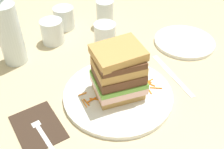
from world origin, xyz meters
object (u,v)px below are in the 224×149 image
sandwich (118,73)px  side_plate (184,42)px  knife (174,76)px  empty_tumbler_1 (52,32)px  main_plate (118,94)px  fork (41,132)px  empty_tumbler_2 (64,18)px  napkin_dark (38,126)px  juice_glass (105,37)px  empty_tumbler_0 (105,14)px  water_bottle (9,31)px

sandwich → side_plate: bearing=16.7°
knife → empty_tumbler_1: size_ratio=2.55×
sandwich → side_plate: sandwich is taller
main_plate → fork: size_ratio=1.71×
fork → empty_tumbler_2: size_ratio=2.20×
napkin_dark → main_plate: bearing=-3.2°
knife → empty_tumbler_2: empty_tumbler_2 is taller
sandwich → juice_glass: 0.24m
fork → knife: (0.39, -0.00, -0.00)m
knife → empty_tumbler_0: size_ratio=2.12×
main_plate → napkin_dark: bearing=176.8°
knife → side_plate: size_ratio=1.01×
main_plate → knife: size_ratio=1.42×
sandwich → knife: 0.20m
main_plate → juice_glass: juice_glass is taller
water_bottle → napkin_dark: bearing=-96.8°
sandwich → empty_tumbler_0: (0.16, 0.33, -0.03)m
juice_glass → knife: bearing=-69.1°
knife → empty_tumbler_2: size_ratio=2.64×
empty_tumbler_2 → juice_glass: bearing=-70.5°
empty_tumbler_0 → juice_glass: bearing=-120.2°
sandwich → napkin_dark: size_ratio=1.05×
empty_tumbler_0 → empty_tumbler_1: 0.20m
fork → empty_tumbler_2: empty_tumbler_2 is taller
napkin_dark → empty_tumbler_1: 0.36m
knife → juice_glass: size_ratio=2.48×
main_plate → empty_tumbler_1: empty_tumbler_1 is taller
water_bottle → empty_tumbler_2: (0.21, 0.11, -0.07)m
napkin_dark → side_plate: bearing=9.0°
fork → water_bottle: 0.32m
water_bottle → empty_tumbler_0: water_bottle is taller
empty_tumbler_1 → side_plate: (0.37, -0.23, -0.03)m
napkin_dark → side_plate: size_ratio=0.68×
fork → empty_tumbler_1: empty_tumbler_1 is taller
fork → juice_glass: (0.30, 0.23, 0.03)m
napkin_dark → knife: (0.39, -0.03, 0.00)m
main_plate → water_bottle: (-0.18, 0.29, 0.10)m
side_plate → water_bottle: bearing=159.0°
empty_tumbler_1 → empty_tumbler_0: bearing=1.0°
empty_tumbler_1 → empty_tumbler_2: (0.07, 0.07, -0.00)m
empty_tumbler_2 → empty_tumbler_1: bearing=-136.3°
juice_glass → empty_tumbler_2: 0.19m
napkin_dark → side_plate: side_plate is taller
napkin_dark → water_bottle: 0.30m
main_plate → knife: bearing=-4.8°
empty_tumbler_1 → empty_tumbler_2: empty_tumbler_1 is taller
knife → side_plate: bearing=37.9°
main_plate → water_bottle: bearing=122.0°
juice_glass → empty_tumbler_1: bearing=140.5°
sandwich → knife: bearing=-4.9°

